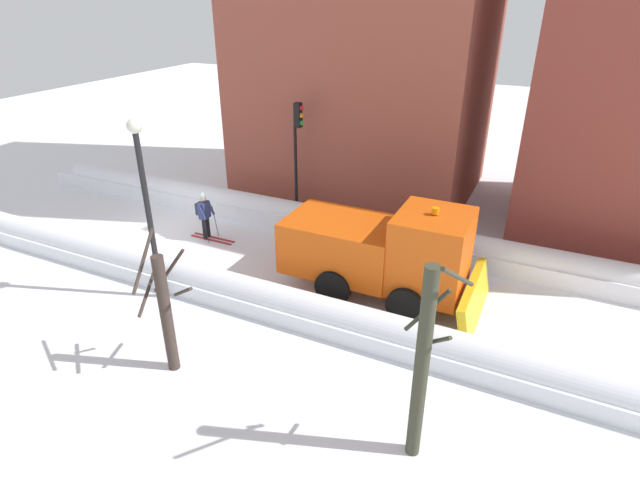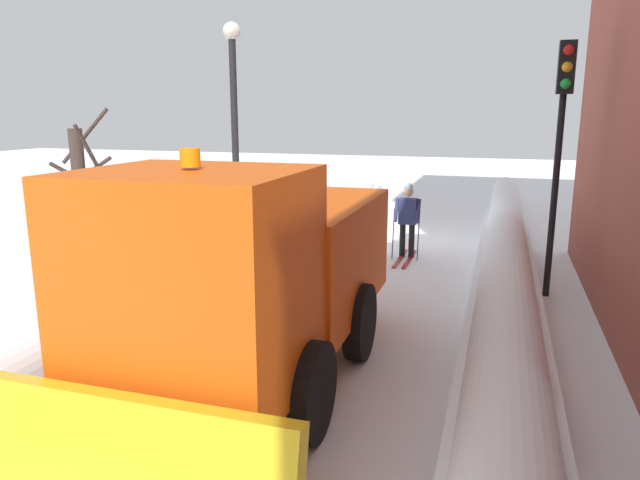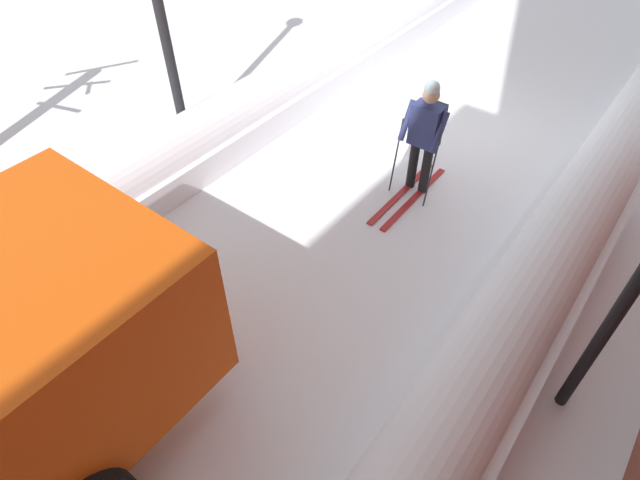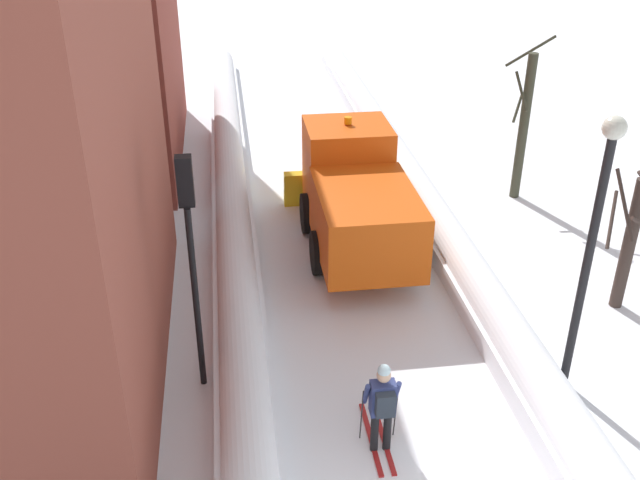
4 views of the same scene
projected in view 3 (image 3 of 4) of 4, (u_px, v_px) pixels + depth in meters
skier at (425, 133)px, 7.41m from camera, size 0.62×1.80×1.81m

